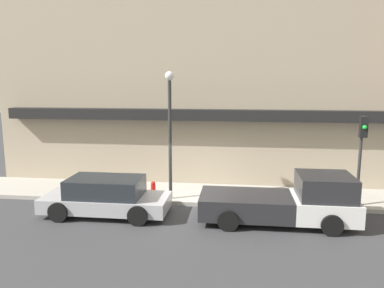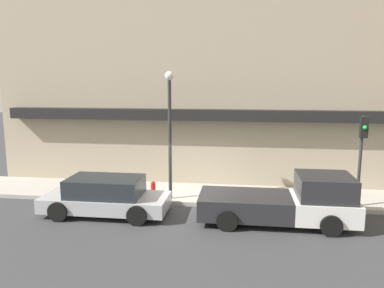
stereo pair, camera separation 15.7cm
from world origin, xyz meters
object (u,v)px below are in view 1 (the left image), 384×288
Objects in this scene: fire_hydrant at (153,188)px; traffic_light at (362,145)px; pickup_truck at (288,201)px; parked_car at (106,197)px; street_lamp at (170,120)px.

fire_hydrant is 8.54m from traffic_light.
fire_hydrant is (-5.38, 2.12, -0.32)m from pickup_truck.
parked_car reaches higher than fire_hydrant.
parked_car is 0.91× the size of street_lamp.
traffic_light is (8.26, -0.47, 2.14)m from fire_hydrant.
fire_hydrant is 0.11× the size of street_lamp.
parked_car is 1.34× the size of traffic_light.
pickup_truck is 1.04× the size of street_lamp.
pickup_truck is 5.79m from fire_hydrant.
traffic_light is (9.59, 1.65, 1.90)m from parked_car.
parked_car is 7.92× the size of fire_hydrant.
pickup_truck reaches higher than parked_car.
street_lamp reaches higher than parked_car.
traffic_light is (7.43, -0.07, -0.85)m from street_lamp.
street_lamp is at bearing 179.45° from traffic_light.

